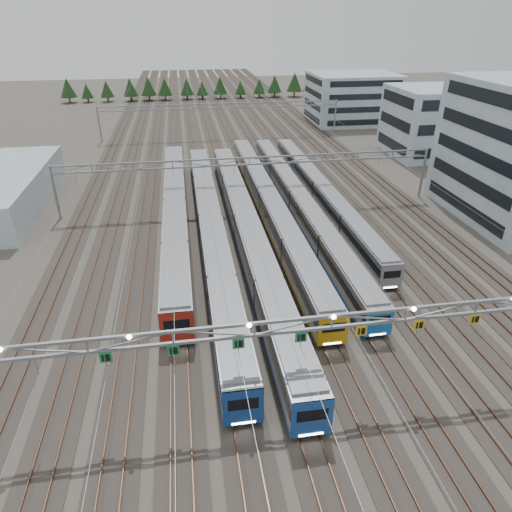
{
  "coord_description": "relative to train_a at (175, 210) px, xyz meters",
  "views": [
    {
      "loc": [
        -9.57,
        -25.15,
        26.8
      ],
      "look_at": [
        -2.63,
        17.59,
        3.5
      ],
      "focal_mm": 32.0,
      "sensor_mm": 36.0,
      "label": 1
    }
  ],
  "objects": [
    {
      "name": "ground",
      "position": [
        11.25,
        -35.0,
        -2.25
      ],
      "size": [
        400.0,
        400.0,
        0.0
      ],
      "primitive_type": "plane",
      "color": "#47423A",
      "rests_on": "ground"
    },
    {
      "name": "track_bed",
      "position": [
        11.25,
        65.0,
        -0.76
      ],
      "size": [
        54.0,
        260.0,
        5.42
      ],
      "color": "#2D2823",
      "rests_on": "ground"
    },
    {
      "name": "train_a",
      "position": [
        0.0,
        0.0,
        0.0
      ],
      "size": [
        3.06,
        54.86,
        4.0
      ],
      "color": "black",
      "rests_on": "ground"
    },
    {
      "name": "train_b",
      "position": [
        4.5,
        -6.06,
        -0.06
      ],
      "size": [
        2.97,
        62.49,
        3.87
      ],
      "color": "black",
      "rests_on": "ground"
    },
    {
      "name": "train_c",
      "position": [
        9.0,
        -7.15,
        -0.05
      ],
      "size": [
        3.0,
        63.81,
        3.91
      ],
      "color": "black",
      "rests_on": "ground"
    },
    {
      "name": "train_d",
      "position": [
        13.5,
        1.0,
        -0.17
      ],
      "size": [
        2.81,
        61.48,
        3.66
      ],
      "color": "black",
      "rests_on": "ground"
    },
    {
      "name": "train_e",
      "position": [
        18.0,
        1.48,
        -0.28
      ],
      "size": [
        2.65,
        61.23,
        3.44
      ],
      "color": "black",
      "rests_on": "ground"
    },
    {
      "name": "train_f",
      "position": [
        22.5,
        5.2,
        -0.32
      ],
      "size": [
        2.59,
        53.76,
        3.36
      ],
      "color": "black",
      "rests_on": "ground"
    },
    {
      "name": "gantry_near",
      "position": [
        11.2,
        -35.12,
        4.84
      ],
      "size": [
        56.36,
        0.61,
        8.08
      ],
      "color": "gray",
      "rests_on": "ground"
    },
    {
      "name": "gantry_mid",
      "position": [
        11.25,
        5.0,
        4.14
      ],
      "size": [
        56.36,
        0.36,
        8.0
      ],
      "color": "gray",
      "rests_on": "ground"
    },
    {
      "name": "gantry_far",
      "position": [
        11.25,
        50.0,
        4.14
      ],
      "size": [
        56.36,
        0.36,
        8.0
      ],
      "color": "gray",
      "rests_on": "ground"
    },
    {
      "name": "depot_bldg_mid",
      "position": [
        51.71,
        28.61,
        4.47
      ],
      "size": [
        14.0,
        16.0,
        13.43
      ],
      "primitive_type": "cube",
      "color": "#90A2AC",
      "rests_on": "ground"
    },
    {
      "name": "depot_bldg_north",
      "position": [
        47.72,
        61.95,
        3.97
      ],
      "size": [
        22.0,
        18.0,
        12.45
      ],
      "primitive_type": "cube",
      "color": "#90A2AC",
      "rests_on": "ground"
    },
    {
      "name": "west_shed",
      "position": [
        -24.93,
        10.86,
        0.51
      ],
      "size": [
        10.0,
        30.0,
        5.52
      ],
      "primitive_type": "cube",
      "color": "#90A2AC",
      "rests_on": "ground"
    },
    {
      "name": "treeline",
      "position": [
        16.65,
        104.74,
        1.98
      ],
      "size": [
        106.4,
        5.6,
        7.02
      ],
      "color": "#332114",
      "rests_on": "ground"
    }
  ]
}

